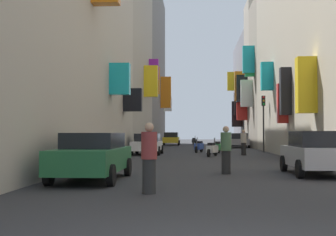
{
  "coord_description": "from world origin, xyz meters",
  "views": [
    {
      "loc": [
        -0.44,
        -4.39,
        1.44
      ],
      "look_at": [
        -2.31,
        24.83,
        2.45
      ],
      "focal_mm": 47.05,
      "sensor_mm": 36.0,
      "label": 1
    }
  ],
  "objects_px": {
    "pedestrian_mid_street": "(244,142)",
    "scooter_green": "(216,147)",
    "parked_car_grey": "(238,140)",
    "scooter_black": "(194,141)",
    "pedestrian_crossing": "(243,141)",
    "scooter_blue": "(199,146)",
    "pedestrian_near_right": "(226,150)",
    "parked_car_black": "(234,139)",
    "pedestrian_near_left": "(149,158)",
    "traffic_light_near_corner": "(263,114)",
    "parked_car_green": "(93,155)",
    "parked_car_silver": "(316,152)",
    "parked_car_yellow": "(171,139)",
    "scooter_white": "(212,149)",
    "parked_car_white": "(147,143)"
  },
  "relations": [
    {
      "from": "parked_car_green",
      "to": "parked_car_silver",
      "type": "bearing_deg",
      "value": 16.66
    },
    {
      "from": "parked_car_black",
      "to": "parked_car_grey",
      "type": "height_order",
      "value": "parked_car_black"
    },
    {
      "from": "scooter_blue",
      "to": "traffic_light_near_corner",
      "type": "relative_size",
      "value": 0.41
    },
    {
      "from": "scooter_blue",
      "to": "pedestrian_mid_street",
      "type": "bearing_deg",
      "value": -53.04
    },
    {
      "from": "scooter_blue",
      "to": "pedestrian_near_right",
      "type": "bearing_deg",
      "value": -87.18
    },
    {
      "from": "parked_car_black",
      "to": "pedestrian_crossing",
      "type": "height_order",
      "value": "pedestrian_crossing"
    },
    {
      "from": "parked_car_grey",
      "to": "pedestrian_near_right",
      "type": "bearing_deg",
      "value": -96.26
    },
    {
      "from": "parked_car_yellow",
      "to": "pedestrian_crossing",
      "type": "bearing_deg",
      "value": -70.34
    },
    {
      "from": "parked_car_silver",
      "to": "scooter_white",
      "type": "distance_m",
      "value": 12.26
    },
    {
      "from": "parked_car_green",
      "to": "pedestrian_crossing",
      "type": "distance_m",
      "value": 22.23
    },
    {
      "from": "pedestrian_near_right",
      "to": "traffic_light_near_corner",
      "type": "xyz_separation_m",
      "value": [
        3.98,
        17.59,
        2.05
      ]
    },
    {
      "from": "parked_car_green",
      "to": "traffic_light_near_corner",
      "type": "relative_size",
      "value": 1.05
    },
    {
      "from": "parked_car_silver",
      "to": "parked_car_yellow",
      "type": "relative_size",
      "value": 0.99
    },
    {
      "from": "scooter_green",
      "to": "scooter_black",
      "type": "height_order",
      "value": "same"
    },
    {
      "from": "scooter_green",
      "to": "pedestrian_mid_street",
      "type": "relative_size",
      "value": 1.04
    },
    {
      "from": "parked_car_grey",
      "to": "pedestrian_near_right",
      "type": "xyz_separation_m",
      "value": [
        -3.19,
        -29.1,
        0.09
      ]
    },
    {
      "from": "scooter_green",
      "to": "parked_car_black",
      "type": "bearing_deg",
      "value": 81.57
    },
    {
      "from": "parked_car_white",
      "to": "traffic_light_near_corner",
      "type": "relative_size",
      "value": 0.97
    },
    {
      "from": "parked_car_white",
      "to": "pedestrian_crossing",
      "type": "height_order",
      "value": "pedestrian_crossing"
    },
    {
      "from": "parked_car_white",
      "to": "scooter_white",
      "type": "distance_m",
      "value": 4.89
    },
    {
      "from": "parked_car_grey",
      "to": "pedestrian_mid_street",
      "type": "xyz_separation_m",
      "value": [
        -1.15,
        -15.75,
        0.08
      ]
    },
    {
      "from": "pedestrian_near_right",
      "to": "scooter_black",
      "type": "bearing_deg",
      "value": 91.85
    },
    {
      "from": "parked_car_green",
      "to": "scooter_black",
      "type": "distance_m",
      "value": 42.7
    },
    {
      "from": "parked_car_black",
      "to": "traffic_light_near_corner",
      "type": "bearing_deg",
      "value": -88.03
    },
    {
      "from": "scooter_black",
      "to": "pedestrian_mid_street",
      "type": "relative_size",
      "value": 1.15
    },
    {
      "from": "parked_car_yellow",
      "to": "scooter_white",
      "type": "distance_m",
      "value": 26.13
    },
    {
      "from": "pedestrian_crossing",
      "to": "pedestrian_near_right",
      "type": "distance_m",
      "value": 19.01
    },
    {
      "from": "pedestrian_near_left",
      "to": "scooter_green",
      "type": "bearing_deg",
      "value": 83.01
    },
    {
      "from": "pedestrian_near_left",
      "to": "pedestrian_crossing",
      "type": "bearing_deg",
      "value": 78.77
    },
    {
      "from": "parked_car_black",
      "to": "traffic_light_near_corner",
      "type": "distance_m",
      "value": 18.26
    },
    {
      "from": "scooter_white",
      "to": "scooter_green",
      "type": "height_order",
      "value": "same"
    },
    {
      "from": "parked_car_black",
      "to": "scooter_white",
      "type": "distance_m",
      "value": 24.27
    },
    {
      "from": "scooter_black",
      "to": "traffic_light_near_corner",
      "type": "bearing_deg",
      "value": -76.89
    },
    {
      "from": "pedestrian_near_right",
      "to": "traffic_light_near_corner",
      "type": "bearing_deg",
      "value": 77.24
    },
    {
      "from": "scooter_white",
      "to": "parked_car_grey",
      "type": "bearing_deg",
      "value": 79.4
    },
    {
      "from": "scooter_green",
      "to": "parked_car_grey",
      "type": "bearing_deg",
      "value": 78.24
    },
    {
      "from": "scooter_white",
      "to": "scooter_green",
      "type": "xyz_separation_m",
      "value": [
        0.44,
        3.89,
        -0.0
      ]
    },
    {
      "from": "pedestrian_mid_street",
      "to": "traffic_light_near_corner",
      "type": "bearing_deg",
      "value": 65.4
    },
    {
      "from": "scooter_blue",
      "to": "pedestrian_crossing",
      "type": "xyz_separation_m",
      "value": [
        3.45,
        1.64,
        0.4
      ]
    },
    {
      "from": "pedestrian_near_left",
      "to": "traffic_light_near_corner",
      "type": "bearing_deg",
      "value": 74.9
    },
    {
      "from": "scooter_black",
      "to": "pedestrian_crossing",
      "type": "bearing_deg",
      "value": -79.69
    },
    {
      "from": "scooter_blue",
      "to": "pedestrian_near_right",
      "type": "relative_size",
      "value": 1.02
    },
    {
      "from": "parked_car_green",
      "to": "pedestrian_crossing",
      "type": "height_order",
      "value": "pedestrian_crossing"
    },
    {
      "from": "parked_car_green",
      "to": "scooter_blue",
      "type": "bearing_deg",
      "value": 80.22
    },
    {
      "from": "pedestrian_mid_street",
      "to": "scooter_green",
      "type": "bearing_deg",
      "value": 126.74
    },
    {
      "from": "parked_car_yellow",
      "to": "scooter_black",
      "type": "distance_m",
      "value": 3.93
    },
    {
      "from": "scooter_blue",
      "to": "pedestrian_crossing",
      "type": "bearing_deg",
      "value": 25.4
    },
    {
      "from": "parked_car_yellow",
      "to": "parked_car_black",
      "type": "bearing_deg",
      "value": -13.55
    },
    {
      "from": "scooter_white",
      "to": "traffic_light_near_corner",
      "type": "height_order",
      "value": "traffic_light_near_corner"
    },
    {
      "from": "parked_car_yellow",
      "to": "pedestrian_near_right",
      "type": "distance_m",
      "value": 37.72
    }
  ]
}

